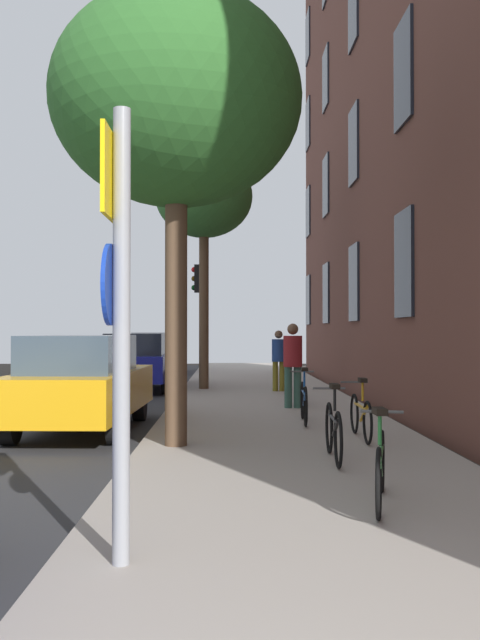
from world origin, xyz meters
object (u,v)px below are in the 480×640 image
at_px(bicycle_4, 299,386).
at_px(car_3, 154,352).
at_px(sign_post, 118,301).
at_px(car_1, 82,382).
at_px(bicycle_1, 334,430).
at_px(pedestrian_1, 279,356).
at_px(tree_far, 204,198).
at_px(bicycle_0, 380,467).
at_px(traffic_light, 201,302).
at_px(pedestrian_0, 293,360).
at_px(bicycle_2, 361,415).
at_px(bicycle_3, 304,401).
at_px(tree_near, 176,101).
at_px(car_2, 140,361).

relative_size(bicycle_4, car_3, 0.39).
xyz_separation_m(sign_post, car_1, (-1.70, 7.03, -1.07)).
relative_size(bicycle_1, car_1, 0.37).
bearing_deg(pedestrian_1, bicycle_1, -90.27).
distance_m(tree_far, bicycle_0, 13.90).
height_order(pedestrian_1, car_3, pedestrian_1).
bearing_deg(traffic_light, bicycle_0, -81.04).
bearing_deg(bicycle_1, bicycle_4, 87.68).
height_order(bicycle_4, pedestrian_0, pedestrian_0).
bearing_deg(traffic_light, bicycle_2, -74.53).
xyz_separation_m(bicycle_0, car_3, (-4.37, 22.13, 0.37)).
relative_size(bicycle_3, car_3, 0.43).
bearing_deg(car_1, pedestrian_1, 60.12).
bearing_deg(tree_far, tree_near, -90.39).
bearing_deg(sign_post, pedestrian_1, 81.26).
bearing_deg(bicycle_2, bicycle_1, -111.25).
distance_m(sign_post, tree_far, 14.83).
height_order(bicycle_2, pedestrian_1, pedestrian_1).
xyz_separation_m(sign_post, car_3, (-2.23, 23.70, -1.07)).
relative_size(sign_post, bicycle_3, 1.78).
distance_m(bicycle_3, car_2, 8.96).
bearing_deg(bicycle_4, sign_post, -102.22).
bearing_deg(car_3, tree_near, -83.12).
xyz_separation_m(traffic_light, tree_near, (0.06, -10.41, 2.36)).
height_order(pedestrian_1, car_1, pedestrian_1).
height_order(bicycle_1, bicycle_4, bicycle_1).
bearing_deg(bicycle_0, traffic_light, 98.96).
xyz_separation_m(sign_post, pedestrian_1, (2.09, 13.63, -0.88)).
distance_m(bicycle_0, pedestrian_0, 8.08).
bearing_deg(sign_post, tree_far, 89.61).
xyz_separation_m(tree_far, bicycle_2, (2.61, -8.96, -4.88)).
height_order(traffic_light, tree_far, tree_far).
distance_m(bicycle_0, car_1, 6.68).
xyz_separation_m(sign_post, bicycle_2, (2.71, 5.47, -1.44)).
bearing_deg(bicycle_2, traffic_light, 105.47).
bearing_deg(bicycle_0, tree_far, 99.04).
bearing_deg(bicycle_1, bicycle_2, 68.75).
distance_m(tree_far, pedestrian_1, 4.82).
height_order(bicycle_2, bicycle_4, bicycle_4).
bearing_deg(bicycle_4, bicycle_2, -85.95).
bearing_deg(tree_near, pedestrian_0, 66.26).
bearing_deg(bicycle_0, car_1, 125.14).
height_order(bicycle_0, bicycle_2, bicycle_2).
height_order(tree_far, car_1, tree_far).
relative_size(bicycle_2, car_2, 0.38).
height_order(bicycle_0, bicycle_3, bicycle_3).
distance_m(tree_far, car_1, 8.85).
xyz_separation_m(bicycle_2, car_2, (-4.46, 9.89, 0.37)).
height_order(tree_near, tree_far, tree_far).
height_order(bicycle_0, pedestrian_0, pedestrian_0).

